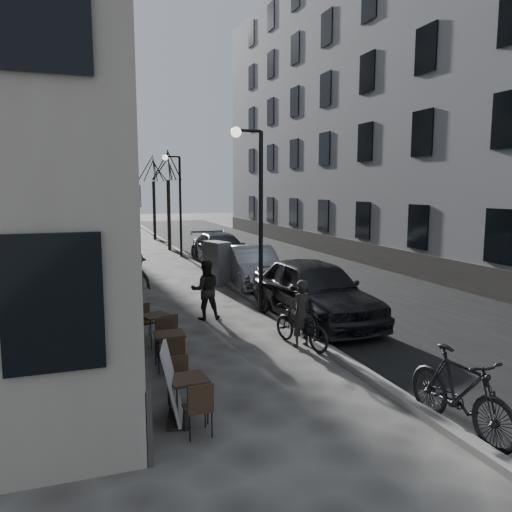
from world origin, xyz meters
TOP-DOWN VIEW (x-y plane):
  - ground at (0.00, 0.00)m, footprint 120.00×120.00m
  - road at (3.85, 16.00)m, footprint 7.30×60.00m
  - kerb at (0.20, 16.00)m, footprint 0.25×60.00m
  - building_left at (-6.00, 16.50)m, footprint 4.00×35.00m
  - building_right at (9.50, 16.50)m, footprint 4.00×35.00m
  - streetlamp_near at (-0.17, 6.00)m, footprint 0.90×0.28m
  - streetlamp_far at (-0.17, 18.00)m, footprint 0.90×0.28m
  - tree_near at (-0.10, 21.00)m, footprint 2.40×2.40m
  - tree_far at (-0.10, 27.00)m, footprint 2.40×2.40m
  - bistro_set_a at (-3.26, 0.13)m, footprint 0.59×1.37m
  - bistro_set_b at (-3.16, 2.41)m, footprint 0.58×1.41m
  - bistro_set_c at (-3.21, 3.99)m, footprint 0.81×1.42m
  - sign_board at (-3.47, 0.16)m, footprint 0.54×0.75m
  - utility_cabinet at (-0.13, 10.39)m, footprint 0.89×1.17m
  - bicycle at (-0.20, 2.82)m, footprint 1.06×1.85m
  - cyclist_rider at (-0.20, 2.82)m, footprint 0.63×0.50m
  - pedestrian_near at (-1.64, 5.77)m, footprint 0.84×0.68m
  - pedestrian_mid at (-3.31, 7.28)m, footprint 1.26×1.13m
  - pedestrian_far at (-3.39, 8.90)m, footprint 0.98×0.97m
  - car_near at (1.00, 4.62)m, footprint 2.18×4.95m
  - car_mid at (1.00, 9.70)m, footprint 1.86×4.41m
  - car_far at (1.21, 14.79)m, footprint 2.11×4.93m
  - moped at (0.35, -1.50)m, footprint 0.70×2.04m

SIDE VIEW (x-z plane):
  - ground at x=0.00m, z-range 0.00..0.00m
  - road at x=3.85m, z-range 0.00..0.00m
  - kerb at x=0.20m, z-range 0.00..0.12m
  - bistro_set_a at x=-3.26m, z-range 0.01..0.81m
  - bistro_set_c at x=-3.21m, z-range 0.01..0.82m
  - bistro_set_b at x=-3.16m, z-range 0.01..0.84m
  - bicycle at x=-0.20m, z-range 0.00..0.92m
  - sign_board at x=-3.47m, z-range -0.11..1.07m
  - moped at x=0.35m, z-range 0.00..1.20m
  - car_mid at x=1.00m, z-range 0.00..1.42m
  - car_far at x=1.21m, z-range 0.00..1.42m
  - cyclist_rider at x=-0.20m, z-range 0.00..1.50m
  - utility_cabinet at x=-0.13m, z-range 0.00..1.56m
  - pedestrian_near at x=-1.64m, z-range 0.00..1.61m
  - car_near at x=1.00m, z-range 0.00..1.66m
  - pedestrian_far at x=-3.39m, z-range 0.00..1.66m
  - pedestrian_mid at x=-3.31m, z-range 0.00..1.69m
  - streetlamp_near at x=-0.17m, z-range 0.62..5.71m
  - streetlamp_far at x=-0.17m, z-range 0.62..5.71m
  - tree_near at x=-0.10m, z-range 1.81..7.51m
  - tree_far at x=-0.10m, z-range 1.81..7.51m
  - building_left at x=-6.00m, z-range 0.00..16.00m
  - building_right at x=9.50m, z-range 0.00..16.00m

